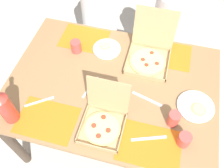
{
  "coord_description": "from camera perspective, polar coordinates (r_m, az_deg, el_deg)",
  "views": [
    {
      "loc": [
        0.23,
        -0.89,
        2.09
      ],
      "look_at": [
        0.0,
        0.0,
        0.76
      ],
      "focal_mm": 38.62,
      "sensor_mm": 36.0,
      "label": 1
    }
  ],
  "objects": [
    {
      "name": "soda_bottle",
      "position": [
        1.51,
        -23.99,
        -4.99
      ],
      "size": [
        0.09,
        0.09,
        0.32
      ],
      "color": "#B2382D",
      "rests_on": "dining_table"
    },
    {
      "name": "diner_left_seat",
      "position": [
        2.34,
        -2.76,
        13.56
      ],
      "size": [
        0.32,
        0.32,
        1.18
      ],
      "color": "white",
      "rests_on": "ground_plane"
    },
    {
      "name": "placemat_near_right",
      "position": [
        1.44,
        8.84,
        -14.16
      ],
      "size": [
        0.36,
        0.26,
        0.0
      ],
      "primitive_type": "cube",
      "color": "orange",
      "rests_on": "dining_table"
    },
    {
      "name": "placemat_far_right",
      "position": [
        1.83,
        12.65,
        6.9
      ],
      "size": [
        0.36,
        0.26,
        0.0
      ],
      "primitive_type": "cube",
      "color": "orange",
      "rests_on": "dining_table"
    },
    {
      "name": "plate_near_right",
      "position": [
        1.61,
        19.22,
        -5.12
      ],
      "size": [
        0.23,
        0.23,
        0.03
      ],
      "color": "white",
      "rests_on": "dining_table"
    },
    {
      "name": "fork_by_near_left",
      "position": [
        1.61,
        -5.12,
        -0.75
      ],
      "size": [
        0.06,
        0.19,
        0.0
      ],
      "primitive_type": "cube",
      "rotation": [
        0.0,
        0.0,
        1.31
      ],
      "color": "#B7B7BC",
      "rests_on": "dining_table"
    },
    {
      "name": "cup_dark",
      "position": [
        1.45,
        16.69,
        -12.5
      ],
      "size": [
        0.07,
        0.07,
        0.09
      ],
      "primitive_type": "cylinder",
      "color": "#BF4742",
      "rests_on": "dining_table"
    },
    {
      "name": "cup_spare",
      "position": [
        1.8,
        -8.5,
        8.78
      ],
      "size": [
        0.08,
        0.08,
        0.09
      ],
      "primitive_type": "cylinder",
      "color": "#BF4742",
      "rests_on": "dining_table"
    },
    {
      "name": "cup_clear_left",
      "position": [
        1.48,
        14.36,
        -7.97
      ],
      "size": [
        0.07,
        0.07,
        0.1
      ],
      "primitive_type": "cylinder",
      "color": "#BF4742",
      "rests_on": "dining_table"
    },
    {
      "name": "plate_far_right",
      "position": [
        1.81,
        -1.28,
        8.34
      ],
      "size": [
        0.21,
        0.21,
        0.03
      ],
      "color": "white",
      "rests_on": "dining_table"
    },
    {
      "name": "pizza_box_center",
      "position": [
        1.43,
        -2.06,
        -8.79
      ],
      "size": [
        0.25,
        0.29,
        0.29
      ],
      "color": "tan",
      "rests_on": "dining_table"
    },
    {
      "name": "ground_plane",
      "position": [
        2.29,
        -0.0,
        -10.85
      ],
      "size": [
        6.0,
        6.0,
        0.0
      ],
      "primitive_type": "plane",
      "color": "beige"
    },
    {
      "name": "fork_by_far_left",
      "position": [
        1.61,
        -16.8,
        -4.02
      ],
      "size": [
        0.16,
        0.12,
        0.0
      ],
      "primitive_type": "cube",
      "rotation": [
        0.0,
        0.0,
        0.62
      ],
      "color": "#B7B7BC",
      "rests_on": "dining_table"
    },
    {
      "name": "knife_by_far_right",
      "position": [
        1.45,
        8.7,
        -12.62
      ],
      "size": [
        0.2,
        0.09,
        0.0
      ],
      "primitive_type": "cube",
      "rotation": [
        0.0,
        0.0,
        0.35
      ],
      "color": "#B7B7BC",
      "rests_on": "dining_table"
    },
    {
      "name": "dining_table",
      "position": [
        1.71,
        -0.0,
        -2.08
      ],
      "size": [
        1.41,
        1.02,
        0.76
      ],
      "color": "#3F3328",
      "rests_on": "ground_plane"
    },
    {
      "name": "placemat_far_left",
      "position": [
        1.91,
        -6.56,
        10.65
      ],
      "size": [
        0.36,
        0.26,
        0.0
      ],
      "primitive_type": "cube",
      "color": "orange",
      "rests_on": "dining_table"
    },
    {
      "name": "diner_right_seat",
      "position": [
        2.28,
        12.97,
        10.6
      ],
      "size": [
        0.32,
        0.32,
        1.19
      ],
      "color": "white",
      "rests_on": "ground_plane"
    },
    {
      "name": "placemat_near_left",
      "position": [
        1.54,
        -15.14,
        -8.18
      ],
      "size": [
        0.36,
        0.26,
        0.0
      ],
      "primitive_type": "cube",
      "color": "orange",
      "rests_on": "dining_table"
    },
    {
      "name": "knife_by_near_right",
      "position": [
        1.57,
        8.27,
        -3.52
      ],
      "size": [
        0.21,
        0.07,
        0.0
      ],
      "primitive_type": "cube",
      "rotation": [
        0.0,
        0.0,
        2.88
      ],
      "color": "#B7B7BC",
      "rests_on": "dining_table"
    },
    {
      "name": "pizza_box_corner_left",
      "position": [
        1.74,
        8.81,
        7.01
      ],
      "size": [
        0.3,
        0.35,
        0.33
      ],
      "color": "tan",
      "rests_on": "dining_table"
    }
  ]
}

